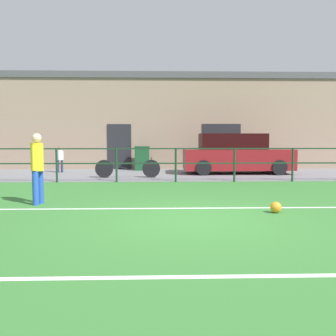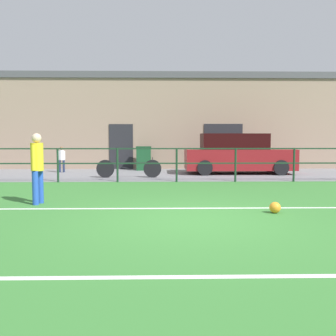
% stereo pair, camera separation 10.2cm
% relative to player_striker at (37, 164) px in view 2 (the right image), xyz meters
% --- Properties ---
extents(ground, '(60.00, 44.00, 0.04)m').
position_rel_player_striker_xyz_m(ground, '(3.36, -1.78, -0.94)').
color(ground, '#387A33').
extents(field_line_touchline, '(36.00, 0.11, 0.00)m').
position_rel_player_striker_xyz_m(field_line_touchline, '(3.36, -0.62, -0.92)').
color(field_line_touchline, white).
rests_on(field_line_touchline, ground).
extents(field_line_hash, '(36.00, 0.11, 0.00)m').
position_rel_player_striker_xyz_m(field_line_hash, '(3.36, -4.71, -0.92)').
color(field_line_hash, white).
rests_on(field_line_hash, ground).
extents(pavement_strip, '(48.00, 5.00, 0.02)m').
position_rel_player_striker_xyz_m(pavement_strip, '(3.36, 6.72, -0.91)').
color(pavement_strip, slate).
rests_on(pavement_strip, ground).
extents(perimeter_fence, '(36.07, 0.07, 1.15)m').
position_rel_player_striker_xyz_m(perimeter_fence, '(3.36, 4.22, -0.17)').
color(perimeter_fence, '#193823').
rests_on(perimeter_fence, ground).
extents(clubhouse_facade, '(28.00, 2.56, 4.51)m').
position_rel_player_striker_xyz_m(clubhouse_facade, '(3.36, 10.42, 1.34)').
color(clubhouse_facade, gray).
rests_on(clubhouse_facade, ground).
extents(player_striker, '(0.28, 0.44, 1.62)m').
position_rel_player_striker_xyz_m(player_striker, '(0.00, 0.00, 0.00)').
color(player_striker, blue).
rests_on(player_striker, ground).
extents(soccer_ball_match, '(0.23, 0.23, 0.23)m').
position_rel_player_striker_xyz_m(soccer_ball_match, '(5.11, -1.18, -0.80)').
color(soccer_ball_match, orange).
rests_on(soccer_ball_match, ground).
extents(spectator_child, '(0.29, 0.19, 1.09)m').
position_rel_player_striker_xyz_m(spectator_child, '(-1.36, 7.60, -0.28)').
color(spectator_child, '#232D4C').
rests_on(spectator_child, pavement_strip).
extents(parked_car_red, '(4.39, 1.77, 1.63)m').
position_rel_player_striker_xyz_m(parked_car_red, '(5.98, 6.96, -0.13)').
color(parked_car_red, maroon).
rests_on(parked_car_red, pavement_strip).
extents(bicycle_parked_0, '(2.39, 0.04, 0.75)m').
position_rel_player_striker_xyz_m(bicycle_parked_0, '(1.64, 5.42, -0.55)').
color(bicycle_parked_0, black).
rests_on(bicycle_parked_0, pavement_strip).
extents(trash_bin_0, '(0.67, 0.57, 1.07)m').
position_rel_player_striker_xyz_m(trash_bin_0, '(2.07, 8.57, -0.36)').
color(trash_bin_0, '#194C28').
rests_on(trash_bin_0, pavement_strip).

